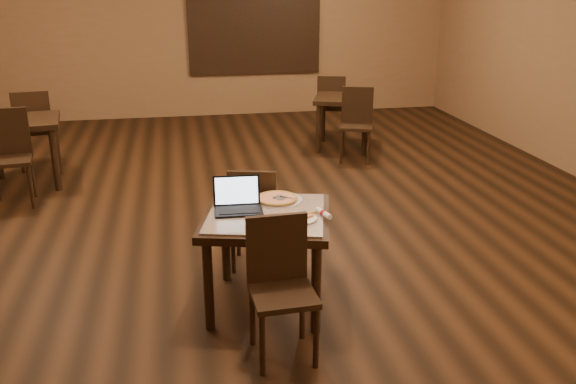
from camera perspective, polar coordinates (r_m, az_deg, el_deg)
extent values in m
plane|color=black|center=(6.56, -1.52, -1.97)|extent=(10.00, 10.00, 0.00)
cube|color=#8D6648|center=(11.10, -5.81, 14.83)|extent=(8.00, 0.02, 3.00)
cube|color=#285594|center=(11.12, -3.15, 15.16)|extent=(2.20, 0.04, 1.50)
cube|color=black|center=(11.10, -3.13, 15.15)|extent=(2.34, 0.02, 1.64)
cylinder|color=black|center=(4.38, -7.46, -8.59)|extent=(0.07, 0.07, 0.71)
cylinder|color=black|center=(5.05, -5.87, -4.54)|extent=(0.07, 0.07, 0.71)
cylinder|color=black|center=(4.31, 2.63, -8.96)|extent=(0.07, 0.07, 0.71)
cylinder|color=black|center=(4.99, 2.81, -4.78)|extent=(0.07, 0.07, 0.71)
cube|color=black|center=(4.52, -2.03, -2.43)|extent=(1.12, 1.12, 0.06)
cube|color=#1A3AAF|center=(4.50, -2.03, -2.02)|extent=(1.02, 1.02, 0.02)
cylinder|color=black|center=(3.95, -2.42, -14.14)|extent=(0.04, 0.04, 0.44)
cylinder|color=black|center=(4.25, -3.36, -11.55)|extent=(0.04, 0.04, 0.44)
cylinder|color=black|center=(4.02, 2.64, -13.49)|extent=(0.04, 0.04, 0.44)
cylinder|color=black|center=(4.31, 1.33, -11.01)|extent=(0.04, 0.04, 0.44)
cube|color=black|center=(4.01, -0.46, -9.61)|extent=(0.43, 0.43, 0.04)
cube|color=black|center=(4.05, -1.06, -5.22)|extent=(0.41, 0.06, 0.47)
cylinder|color=black|center=(5.50, -1.13, -3.99)|extent=(0.04, 0.04, 0.43)
cylinder|color=black|center=(5.19, -1.40, -5.50)|extent=(0.04, 0.04, 0.43)
cylinder|color=black|center=(5.53, -4.67, -3.91)|extent=(0.04, 0.04, 0.43)
cylinder|color=black|center=(5.22, -5.15, -5.40)|extent=(0.04, 0.04, 0.43)
cube|color=black|center=(5.26, -3.14, -2.38)|extent=(0.48, 0.48, 0.04)
cube|color=black|center=(5.01, -3.40, -0.53)|extent=(0.40, 0.13, 0.46)
cube|color=black|center=(4.52, -4.64, -1.75)|extent=(0.36, 0.26, 0.02)
cube|color=black|center=(4.60, -4.84, 0.13)|extent=(0.35, 0.07, 0.23)
cube|color=silver|center=(4.59, -4.83, 0.14)|extent=(0.32, 0.05, 0.20)
cylinder|color=white|center=(4.37, 1.17, -2.49)|extent=(0.24, 0.24, 0.01)
cylinder|color=silver|center=(4.74, -1.04, -0.73)|extent=(0.39, 0.39, 0.01)
cylinder|color=beige|center=(4.73, -1.04, -0.60)|extent=(0.31, 0.31, 0.02)
torus|color=#B48239|center=(4.73, -1.04, -0.56)|extent=(0.32, 0.32, 0.02)
cube|color=silver|center=(4.71, -0.76, -0.54)|extent=(0.23, 0.22, 0.01)
cylinder|color=white|center=(4.44, 3.35, -1.99)|extent=(0.09, 0.19, 0.04)
cylinder|color=maroon|center=(4.44, 3.35, -1.99)|extent=(0.05, 0.04, 0.04)
cylinder|color=black|center=(8.70, 2.88, 5.96)|extent=(0.07, 0.07, 0.72)
cylinder|color=black|center=(9.33, 3.29, 6.89)|extent=(0.07, 0.07, 0.72)
cylinder|color=black|center=(8.66, 7.18, 5.77)|extent=(0.07, 0.07, 0.72)
cylinder|color=black|center=(9.30, 7.30, 6.72)|extent=(0.07, 0.07, 0.72)
cube|color=black|center=(8.91, 5.24, 8.67)|extent=(1.03, 1.03, 0.06)
cylinder|color=black|center=(8.24, 5.01, 4.18)|extent=(0.04, 0.04, 0.46)
cylinder|color=black|center=(8.59, 5.17, 4.83)|extent=(0.04, 0.04, 0.46)
cylinder|color=black|center=(8.23, 7.55, 4.06)|extent=(0.04, 0.04, 0.46)
cylinder|color=black|center=(8.58, 7.61, 4.71)|extent=(0.04, 0.04, 0.46)
cube|color=black|center=(8.35, 6.40, 6.10)|extent=(0.54, 0.54, 0.04)
cube|color=black|center=(8.48, 6.52, 8.13)|extent=(0.42, 0.18, 0.49)
cylinder|color=black|center=(9.81, 5.25, 6.68)|extent=(0.04, 0.04, 0.46)
cylinder|color=black|center=(9.45, 5.11, 6.19)|extent=(0.04, 0.04, 0.46)
cylinder|color=black|center=(9.83, 3.11, 6.77)|extent=(0.04, 0.04, 0.46)
cylinder|color=black|center=(9.48, 2.90, 6.29)|extent=(0.04, 0.04, 0.46)
cube|color=black|center=(9.59, 4.13, 7.94)|extent=(0.54, 0.54, 0.04)
cube|color=black|center=(9.35, 4.07, 9.28)|extent=(0.42, 0.18, 0.49)
cylinder|color=black|center=(7.64, -20.98, 2.88)|extent=(0.08, 0.08, 0.77)
cylinder|color=black|center=(8.30, -20.86, 4.18)|extent=(0.08, 0.08, 0.77)
cube|color=black|center=(7.91, -23.76, 6.02)|extent=(0.97, 0.97, 0.06)
cylinder|color=black|center=(7.18, -22.91, 0.42)|extent=(0.04, 0.04, 0.49)
cylinder|color=black|center=(7.55, -22.74, 1.34)|extent=(0.04, 0.04, 0.49)
cube|color=black|center=(7.31, -24.60, 2.69)|extent=(0.51, 0.51, 0.04)
cube|color=black|center=(7.44, -24.77, 5.19)|extent=(0.45, 0.10, 0.52)
cylinder|color=black|center=(8.87, -21.02, 4.14)|extent=(0.04, 0.04, 0.49)
cylinder|color=black|center=(8.49, -21.09, 3.49)|extent=(0.04, 0.04, 0.49)
cylinder|color=black|center=(8.90, -23.51, 3.86)|extent=(0.04, 0.04, 0.49)
cylinder|color=black|center=(8.52, -23.68, 3.20)|extent=(0.04, 0.04, 0.49)
cube|color=black|center=(8.63, -22.55, 5.36)|extent=(0.51, 0.51, 0.04)
cube|color=black|center=(8.37, -22.87, 6.90)|extent=(0.45, 0.10, 0.52)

